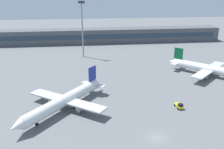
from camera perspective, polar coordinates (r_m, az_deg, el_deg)
ground_plane at (r=101.46m, az=3.52°, el=-1.46°), size 400.00×400.00×0.00m
terminal_building at (r=170.01m, az=-0.96°, el=8.56°), size 145.94×12.13×9.00m
airplane_near at (r=78.83m, az=-10.56°, el=-5.71°), size 26.80×32.13×9.56m
airplane_mid at (r=113.04m, az=21.13°, el=1.01°), size 29.13×30.56×9.65m
baggage_tug_yellow at (r=81.97m, az=14.57°, el=-6.66°), size 1.99×3.68×1.75m
floodlight_tower_west at (r=133.48m, az=-6.55°, el=10.62°), size 3.20×0.80×28.24m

